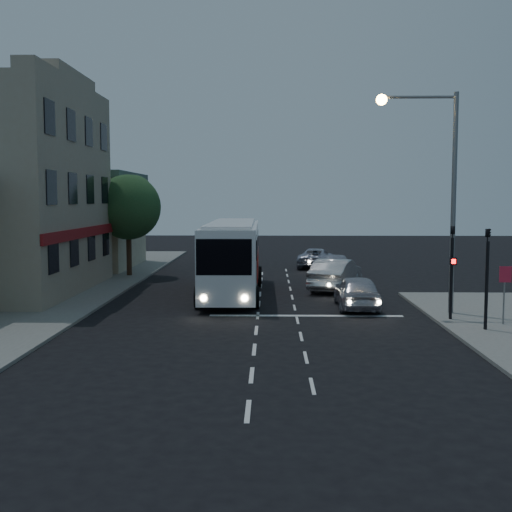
{
  "coord_description": "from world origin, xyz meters",
  "views": [
    {
      "loc": [
        0.49,
        -24.23,
        4.83
      ],
      "look_at": [
        -0.14,
        5.18,
        2.2
      ],
      "focal_mm": 45.0,
      "sensor_mm": 36.0,
      "label": 1
    }
  ],
  "objects_px": {
    "tour_bus": "(232,255)",
    "regulatory_sign": "(505,285)",
    "car_sedan_c": "(316,258)",
    "street_tree": "(128,204)",
    "car_sedan_b": "(335,266)",
    "car_sedan_a": "(336,275)",
    "traffic_signal_main": "(452,261)",
    "car_suv": "(357,292)",
    "streetlight": "(438,177)",
    "traffic_signal_side": "(487,266)"
  },
  "relations": [
    {
      "from": "car_sedan_a",
      "to": "traffic_signal_main",
      "type": "bearing_deg",
      "value": 132.16
    },
    {
      "from": "car_suv",
      "to": "regulatory_sign",
      "type": "relative_size",
      "value": 1.99
    },
    {
      "from": "car_sedan_a",
      "to": "car_sedan_c",
      "type": "relative_size",
      "value": 1.04
    },
    {
      "from": "traffic_signal_main",
      "to": "car_sedan_c",
      "type": "bearing_deg",
      "value": 100.93
    },
    {
      "from": "streetlight",
      "to": "traffic_signal_side",
      "type": "bearing_deg",
      "value": -74.3
    },
    {
      "from": "car_suv",
      "to": "car_sedan_a",
      "type": "relative_size",
      "value": 0.86
    },
    {
      "from": "tour_bus",
      "to": "car_sedan_a",
      "type": "distance_m",
      "value": 5.74
    },
    {
      "from": "traffic_signal_main",
      "to": "traffic_signal_side",
      "type": "distance_m",
      "value": 2.1
    },
    {
      "from": "tour_bus",
      "to": "regulatory_sign",
      "type": "relative_size",
      "value": 5.47
    },
    {
      "from": "streetlight",
      "to": "street_tree",
      "type": "relative_size",
      "value": 1.45
    },
    {
      "from": "car_suv",
      "to": "traffic_signal_main",
      "type": "relative_size",
      "value": 1.07
    },
    {
      "from": "car_sedan_a",
      "to": "regulatory_sign",
      "type": "bearing_deg",
      "value": 138.27
    },
    {
      "from": "car_sedan_c",
      "to": "street_tree",
      "type": "xyz_separation_m",
      "value": [
        -11.93,
        -5.81,
        3.82
      ]
    },
    {
      "from": "regulatory_sign",
      "to": "street_tree",
      "type": "relative_size",
      "value": 0.35
    },
    {
      "from": "traffic_signal_main",
      "to": "regulatory_sign",
      "type": "xyz_separation_m",
      "value": [
        1.7,
        -1.01,
        -0.82
      ]
    },
    {
      "from": "tour_bus",
      "to": "car_suv",
      "type": "distance_m",
      "value": 7.14
    },
    {
      "from": "street_tree",
      "to": "traffic_signal_side",
      "type": "bearing_deg",
      "value": -44.5
    },
    {
      "from": "car_suv",
      "to": "car_sedan_b",
      "type": "distance_m",
      "value": 11.64
    },
    {
      "from": "car_sedan_c",
      "to": "streetlight",
      "type": "xyz_separation_m",
      "value": [
        3.62,
        -18.63,
        5.06
      ]
    },
    {
      "from": "car_suv",
      "to": "traffic_signal_side",
      "type": "height_order",
      "value": "traffic_signal_side"
    },
    {
      "from": "car_sedan_a",
      "to": "car_sedan_b",
      "type": "xyz_separation_m",
      "value": [
        0.58,
        5.93,
        -0.14
      ]
    },
    {
      "from": "car_sedan_c",
      "to": "streetlight",
      "type": "bearing_deg",
      "value": 109.52
    },
    {
      "from": "car_suv",
      "to": "streetlight",
      "type": "bearing_deg",
      "value": 152.83
    },
    {
      "from": "traffic_signal_main",
      "to": "street_tree",
      "type": "bearing_deg",
      "value": 137.97
    },
    {
      "from": "traffic_signal_main",
      "to": "regulatory_sign",
      "type": "relative_size",
      "value": 1.86
    },
    {
      "from": "traffic_signal_main",
      "to": "regulatory_sign",
      "type": "bearing_deg",
      "value": -30.84
    },
    {
      "from": "car_sedan_b",
      "to": "street_tree",
      "type": "xyz_separation_m",
      "value": [
        -12.77,
        -0.42,
        3.8
      ]
    },
    {
      "from": "regulatory_sign",
      "to": "streetlight",
      "type": "height_order",
      "value": "streetlight"
    },
    {
      "from": "traffic_signal_main",
      "to": "streetlight",
      "type": "height_order",
      "value": "streetlight"
    },
    {
      "from": "car_suv",
      "to": "tour_bus",
      "type": "bearing_deg",
      "value": -34.61
    },
    {
      "from": "car_sedan_b",
      "to": "traffic_signal_side",
      "type": "distance_m",
      "value": 17.14
    },
    {
      "from": "car_sedan_b",
      "to": "car_sedan_c",
      "type": "xyz_separation_m",
      "value": [
        -0.84,
        5.39,
        -0.02
      ]
    },
    {
      "from": "car_sedan_a",
      "to": "streetlight",
      "type": "height_order",
      "value": "streetlight"
    },
    {
      "from": "car_sedan_a",
      "to": "car_sedan_c",
      "type": "bearing_deg",
      "value": -69.04
    },
    {
      "from": "street_tree",
      "to": "regulatory_sign",
      "type": "bearing_deg",
      "value": -41.08
    },
    {
      "from": "tour_bus",
      "to": "streetlight",
      "type": "relative_size",
      "value": 1.34
    },
    {
      "from": "car_sedan_b",
      "to": "car_suv",
      "type": "bearing_deg",
      "value": 96.2
    },
    {
      "from": "tour_bus",
      "to": "traffic_signal_main",
      "type": "xyz_separation_m",
      "value": [
        8.99,
        -7.1,
        0.43
      ]
    },
    {
      "from": "traffic_signal_main",
      "to": "traffic_signal_side",
      "type": "height_order",
      "value": "same"
    },
    {
      "from": "car_sedan_a",
      "to": "traffic_signal_side",
      "type": "height_order",
      "value": "traffic_signal_side"
    },
    {
      "from": "regulatory_sign",
      "to": "traffic_signal_side",
      "type": "bearing_deg",
      "value": -136.08
    },
    {
      "from": "streetlight",
      "to": "traffic_signal_main",
      "type": "bearing_deg",
      "value": -79.8
    },
    {
      "from": "tour_bus",
      "to": "car_sedan_c",
      "type": "distance_m",
      "value": 13.99
    },
    {
      "from": "traffic_signal_main",
      "to": "traffic_signal_side",
      "type": "xyz_separation_m",
      "value": [
        0.7,
        -1.98,
        0.0
      ]
    },
    {
      "from": "car_sedan_a",
      "to": "street_tree",
      "type": "bearing_deg",
      "value": -4.65
    },
    {
      "from": "traffic_signal_side",
      "to": "streetlight",
      "type": "relative_size",
      "value": 0.46
    },
    {
      "from": "car_sedan_b",
      "to": "street_tree",
      "type": "bearing_deg",
      "value": 9.2
    },
    {
      "from": "car_sedan_a",
      "to": "car_sedan_b",
      "type": "relative_size",
      "value": 1.06
    },
    {
      "from": "regulatory_sign",
      "to": "street_tree",
      "type": "height_order",
      "value": "street_tree"
    },
    {
      "from": "traffic_signal_side",
      "to": "regulatory_sign",
      "type": "bearing_deg",
      "value": 43.92
    }
  ]
}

